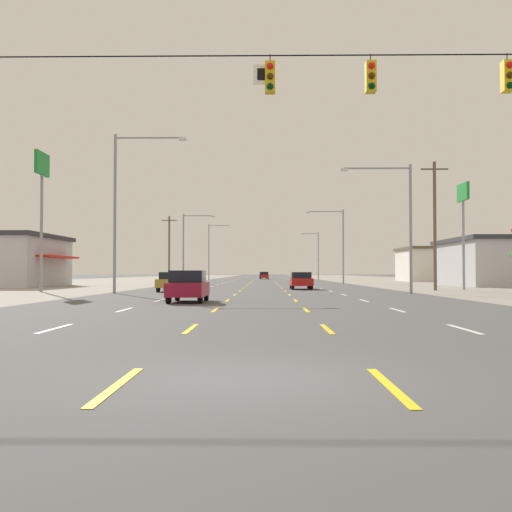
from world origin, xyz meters
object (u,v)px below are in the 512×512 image
Objects in this scene: pole_sign_right_row_1 at (463,208)px; streetlight_right_row_1 at (339,240)px; sedan_inner_right_mid at (301,280)px; hatchback_center_turn_midfar at (264,275)px; streetlight_left_row_0 at (122,201)px; pole_sign_left_row_1 at (42,184)px; streetlight_right_row_0 at (402,217)px; streetlight_left_row_2 at (211,248)px; hatchback_inner_left_nearest at (188,286)px; sedan_far_left_near at (172,281)px; streetlight_left_row_1 at (187,243)px; streetlight_right_row_2 at (317,253)px; sedan_center_turn_far at (263,275)px.

streetlight_right_row_1 is at bearing 106.29° from pole_sign_right_row_1.
sedan_inner_right_mid is 70.47m from hatchback_center_turn_midfar.
streetlight_left_row_0 reaches higher than pole_sign_right_row_1.
streetlight_right_row_0 is at bearing -7.21° from pole_sign_left_row_1.
hatchback_center_turn_midfar is 0.44× the size of streetlight_right_row_0.
pole_sign_right_row_1 is 0.86× the size of streetlight_left_row_2.
hatchback_inner_left_nearest and hatchback_center_turn_midfar have the same top height.
streetlight_left_row_0 is at bearing -123.41° from sedan_far_left_near.
pole_sign_right_row_1 is at bearing -43.08° from streetlight_left_row_1.
streetlight_left_row_1 reaches higher than hatchback_inner_left_nearest.
sedan_far_left_near is 34.43m from streetlight_right_row_1.
streetlight_right_row_1 reaches higher than streetlight_right_row_0.
streetlight_left_row_1 is (-9.90, -46.25, 4.41)m from hatchback_center_turn_midfar.
streetlight_right_row_2 is (0.25, 68.18, -0.17)m from streetlight_right_row_0.
streetlight_right_row_0 reaches higher than streetlight_right_row_2.
streetlight_right_row_0 is (6.29, -9.94, 4.50)m from sedan_inner_right_mid.
sedan_inner_right_mid is 0.50× the size of pole_sign_right_row_1.
streetlight_left_row_2 is at bearing 94.45° from hatchback_inner_left_nearest.
pole_sign_right_row_1 reaches higher than hatchback_inner_left_nearest.
streetlight_right_row_2 is at bearing 80.48° from hatchback_inner_left_nearest.
sedan_far_left_near is 7.58m from streetlight_left_row_0.
sedan_inner_right_mid is at bearing 18.57° from pole_sign_left_row_1.
sedan_center_turn_far is 0.43× the size of streetlight_left_row_2.
hatchback_inner_left_nearest is at bearing -78.25° from sedan_far_left_near.
sedan_far_left_near is 0.48× the size of streetlight_right_row_1.
streetlight_right_row_1 is at bearing 89.93° from streetlight_right_row_0.
streetlight_right_row_2 reaches higher than sedan_far_left_near.
sedan_center_turn_far is 0.41× the size of streetlight_left_row_0.
sedan_center_turn_far is at bearing 99.25° from streetlight_right_row_1.
sedan_inner_right_mid is at bearing 72.36° from hatchback_inner_left_nearest.
streetlight_right_row_1 is at bearing -60.38° from streetlight_left_row_2.
streetlight_left_row_2 is at bearing 105.84° from streetlight_right_row_0.
streetlight_left_row_0 is (-26.51, -9.23, -0.50)m from pole_sign_right_row_1.
pole_sign_right_row_1 is 0.81× the size of streetlight_left_row_0.
streetlight_right_row_0 is (9.38, -80.34, 4.48)m from hatchback_center_turn_midfar.
streetlight_right_row_1 reaches higher than pole_sign_right_row_1.
hatchback_center_turn_midfar is 81.13m from streetlight_left_row_0.
streetlight_right_row_1 is at bearing 75.32° from sedan_inner_right_mid.
pole_sign_left_row_1 is 70.07m from streetlight_right_row_2.
streetlight_left_row_0 is at bearing -89.89° from streetlight_left_row_2.
hatchback_inner_left_nearest is 0.44× the size of streetlight_left_row_1.
streetlight_right_row_0 is 68.18m from streetlight_right_row_2.
sedan_inner_right_mid is 0.43× the size of streetlight_left_row_2.
pole_sign_left_row_1 is (-19.77, -6.64, 7.28)m from sedan_inner_right_mid.
sedan_far_left_near and sedan_inner_right_mid have the same top height.
hatchback_inner_left_nearest is 0.38× the size of streetlight_left_row_2.
streetlight_left_row_2 is (-2.92, 63.95, 5.21)m from sedan_far_left_near.
streetlight_right_row_0 is (13.13, 11.57, 4.48)m from hatchback_inner_left_nearest.
pole_sign_left_row_1 is at bearing -169.92° from pole_sign_right_row_1.
streetlight_left_row_0 is (-12.92, -9.94, 5.64)m from sedan_inner_right_mid.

